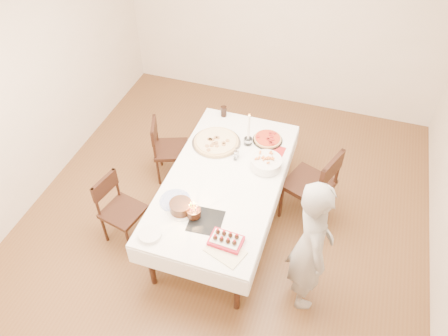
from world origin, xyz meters
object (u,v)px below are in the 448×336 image
(chair_left_dessert, at_px, (123,212))
(birthday_cake, at_px, (194,210))
(dining_table, at_px, (224,202))
(taper_candle, at_px, (249,129))
(pizza_pepperoni, at_px, (268,139))
(pasta_bowl, at_px, (266,163))
(person, at_px, (311,246))
(pizza_white, at_px, (216,142))
(strawberry_box, at_px, (226,240))
(cola_glass, at_px, (224,111))
(chair_right_savory, at_px, (309,184))
(chair_left_savory, at_px, (171,149))
(layer_cake, at_px, (181,207))

(chair_left_dessert, xyz_separation_m, birthday_cake, (0.84, -0.07, 0.42))
(dining_table, distance_m, taper_candle, 0.83)
(pizza_pepperoni, bearing_deg, pasta_bowl, -78.02)
(person, distance_m, pizza_white, 1.64)
(pizza_pepperoni, bearing_deg, strawberry_box, -90.40)
(chair_left_dessert, distance_m, pizza_white, 1.26)
(pasta_bowl, relative_size, cola_glass, 2.47)
(chair_right_savory, height_order, cola_glass, chair_right_savory)
(chair_right_savory, xyz_separation_m, chair_left_savory, (-1.69, 0.13, -0.08))
(taper_candle, bearing_deg, birthday_cake, -99.89)
(pizza_pepperoni, xyz_separation_m, taper_candle, (-0.19, -0.12, 0.19))
(birthday_cake, bearing_deg, dining_table, 78.60)
(cola_glass, xyz_separation_m, layer_cake, (0.08, -1.53, -0.01))
(person, xyz_separation_m, pizza_white, (-1.25, 1.06, -0.00))
(pasta_bowl, bearing_deg, birthday_cake, -119.53)
(person, bearing_deg, dining_table, 40.66)
(chair_left_savory, bearing_deg, taper_candle, 160.86)
(chair_left_savory, xyz_separation_m, layer_cake, (0.61, -1.11, 0.39))
(pizza_pepperoni, relative_size, taper_candle, 0.80)
(pasta_bowl, distance_m, taper_candle, 0.44)
(cola_glass, distance_m, layer_cake, 1.53)
(dining_table, xyz_separation_m, strawberry_box, (0.27, -0.76, 0.41))
(cola_glass, bearing_deg, birthday_cake, -82.09)
(person, bearing_deg, pasta_bowl, 16.63)
(pasta_bowl, distance_m, layer_cake, 1.04)
(pizza_white, distance_m, pizza_pepperoni, 0.58)
(dining_table, height_order, chair_right_savory, chair_right_savory)
(birthday_cake, height_order, strawberry_box, birthday_cake)
(pizza_white, relative_size, layer_cake, 2.01)
(pizza_white, bearing_deg, chair_left_dessert, -125.77)
(pizza_pepperoni, xyz_separation_m, cola_glass, (-0.61, 0.27, 0.04))
(cola_glass, bearing_deg, person, -49.68)
(pizza_pepperoni, distance_m, birthday_cake, 1.33)
(taper_candle, relative_size, strawberry_box, 1.43)
(chair_right_savory, relative_size, chair_left_dessert, 1.21)
(person, height_order, cola_glass, person)
(cola_glass, distance_m, birthday_cake, 1.56)
(chair_right_savory, height_order, taper_candle, taper_candle)
(dining_table, bearing_deg, cola_glass, 108.44)
(chair_left_dessert, xyz_separation_m, pizza_white, (0.71, 0.98, 0.36))
(chair_right_savory, bearing_deg, cola_glass, 175.18)
(pizza_pepperoni, xyz_separation_m, pasta_bowl, (0.09, -0.42, 0.04))
(pasta_bowl, distance_m, strawberry_box, 1.06)
(pasta_bowl, bearing_deg, cola_glass, 135.12)
(chair_right_savory, relative_size, pasta_bowl, 3.10)
(dining_table, relative_size, chair_left_dessert, 2.58)
(chair_left_dessert, distance_m, pizza_pepperoni, 1.76)
(dining_table, bearing_deg, chair_right_savory, 27.34)
(dining_table, height_order, birthday_cake, birthday_cake)
(dining_table, height_order, pizza_pepperoni, pizza_pepperoni)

